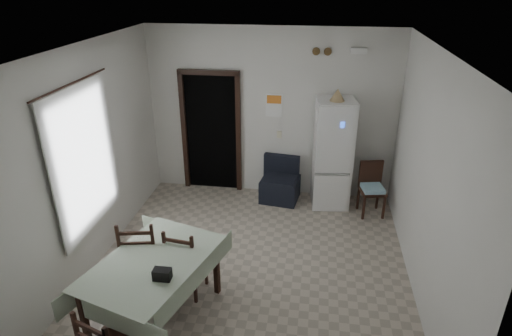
{
  "coord_description": "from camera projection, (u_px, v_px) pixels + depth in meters",
  "views": [
    {
      "loc": [
        0.76,
        -4.68,
        3.68
      ],
      "look_at": [
        0.0,
        0.5,
        1.25
      ],
      "focal_mm": 30.0,
      "sensor_mm": 36.0,
      "label": 1
    }
  ],
  "objects": [
    {
      "name": "black_bag",
      "position": [
        162.0,
        274.0,
        4.35
      ],
      "size": [
        0.18,
        0.11,
        0.12
      ],
      "primitive_type": "cube",
      "rotation": [
        0.0,
        0.0,
        0.02
      ],
      "color": "black",
      "rests_on": "dining_table"
    },
    {
      "name": "wall_right",
      "position": [
        429.0,
        181.0,
        4.96
      ],
      "size": [
        0.02,
        4.5,
        2.9
      ],
      "primitive_type": null,
      "color": "silver",
      "rests_on": "ground"
    },
    {
      "name": "doorway",
      "position": [
        214.0,
        129.0,
        7.74
      ],
      "size": [
        1.06,
        0.52,
        2.22
      ],
      "color": "black",
      "rests_on": "ground"
    },
    {
      "name": "navy_seat",
      "position": [
        280.0,
        180.0,
        7.39
      ],
      "size": [
        0.7,
        0.68,
        0.75
      ],
      "primitive_type": null,
      "rotation": [
        0.0,
        0.0,
        -0.14
      ],
      "color": "black",
      "rests_on": "ground"
    },
    {
      "name": "calendar",
      "position": [
        274.0,
        105.0,
        7.16
      ],
      "size": [
        0.28,
        0.02,
        0.4
      ],
      "primitive_type": "cube",
      "color": "white",
      "rests_on": "ground"
    },
    {
      "name": "dining_chair_far_right",
      "position": [
        186.0,
        259.0,
        5.21
      ],
      "size": [
        0.46,
        0.46,
        0.95
      ],
      "primitive_type": null,
      "rotation": [
        0.0,
        0.0,
        3.01
      ],
      "color": "black",
      "rests_on": "ground"
    },
    {
      "name": "wall_front",
      "position": [
        203.0,
        296.0,
        3.21
      ],
      "size": [
        4.2,
        0.02,
        2.9
      ],
      "primitive_type": null,
      "color": "silver",
      "rests_on": "ground"
    },
    {
      "name": "curtain_rod",
      "position": [
        72.0,
        83.0,
        4.88
      ],
      "size": [
        0.02,
        1.6,
        0.02
      ],
      "primitive_type": "cylinder",
      "rotation": [
        1.57,
        0.0,
        0.0
      ],
      "color": "black",
      "rests_on": "ground"
    },
    {
      "name": "corner_chair",
      "position": [
        372.0,
        190.0,
        6.92
      ],
      "size": [
        0.45,
        0.45,
        0.89
      ],
      "primitive_type": null,
      "rotation": [
        0.0,
        0.0,
        0.2
      ],
      "color": "black",
      "rests_on": "ground"
    },
    {
      "name": "emergency_light",
      "position": [
        359.0,
        51.0,
        6.58
      ],
      "size": [
        0.25,
        0.07,
        0.09
      ],
      "primitive_type": "cube",
      "color": "white",
      "rests_on": "ground"
    },
    {
      "name": "wall_back",
      "position": [
        271.0,
        114.0,
        7.25
      ],
      "size": [
        4.2,
        0.02,
        2.9
      ],
      "primitive_type": null,
      "color": "silver",
      "rests_on": "ground"
    },
    {
      "name": "fridge",
      "position": [
        333.0,
        154.0,
        7.05
      ],
      "size": [
        0.66,
        0.66,
        1.84
      ],
      "primitive_type": null,
      "rotation": [
        0.0,
        0.0,
        0.12
      ],
      "color": "white",
      "rests_on": "ground"
    },
    {
      "name": "dining_table",
      "position": [
        156.0,
        290.0,
        4.81
      ],
      "size": [
        1.41,
        1.77,
        0.81
      ],
      "primitive_type": null,
      "rotation": [
        0.0,
        0.0,
        -0.29
      ],
      "color": "#A2B399",
      "rests_on": "ground"
    },
    {
      "name": "wall_left",
      "position": [
        90.0,
        160.0,
        5.51
      ],
      "size": [
        0.02,
        4.5,
        2.9
      ],
      "primitive_type": null,
      "color": "silver",
      "rests_on": "ground"
    },
    {
      "name": "window_recess",
      "position": [
        76.0,
        159.0,
        5.3
      ],
      "size": [
        0.1,
        1.2,
        1.6
      ],
      "primitive_type": "cube",
      "color": "silver",
      "rests_on": "ground"
    },
    {
      "name": "curtain",
      "position": [
        85.0,
        159.0,
        5.28
      ],
      "size": [
        0.02,
        1.45,
        1.85
      ],
      "primitive_type": "cube",
      "color": "silver",
      "rests_on": "ground"
    },
    {
      "name": "ground",
      "position": [
        251.0,
        266.0,
        5.84
      ],
      "size": [
        4.5,
        4.5,
        0.0
      ],
      "primitive_type": "plane",
      "color": "#A39785",
      "rests_on": "ground"
    },
    {
      "name": "light_switch",
      "position": [
        279.0,
        135.0,
        7.37
      ],
      "size": [
        0.08,
        0.02,
        0.12
      ],
      "primitive_type": "cube",
      "color": "beige",
      "rests_on": "ground"
    },
    {
      "name": "calendar_image",
      "position": [
        274.0,
        99.0,
        7.12
      ],
      "size": [
        0.24,
        0.01,
        0.14
      ],
      "primitive_type": "cube",
      "color": "orange",
      "rests_on": "ground"
    },
    {
      "name": "dining_chair_far_left",
      "position": [
        142.0,
        253.0,
        5.22
      ],
      "size": [
        0.53,
        0.53,
        1.06
      ],
      "primitive_type": null,
      "rotation": [
        0.0,
        0.0,
        3.33
      ],
      "color": "black",
      "rests_on": "ground"
    },
    {
      "name": "ceiling",
      "position": [
        249.0,
        49.0,
        4.62
      ],
      "size": [
        4.2,
        4.5,
        0.02
      ],
      "primitive_type": null,
      "color": "white",
      "rests_on": "ground"
    },
    {
      "name": "vent_right",
      "position": [
        328.0,
        52.0,
        6.67
      ],
      "size": [
        0.12,
        0.03,
        0.12
      ],
      "primitive_type": "cylinder",
      "rotation": [
        1.57,
        0.0,
        0.0
      ],
      "color": "brown",
      "rests_on": "ground"
    },
    {
      "name": "tan_cone",
      "position": [
        338.0,
        95.0,
        6.56
      ],
      "size": [
        0.23,
        0.23,
        0.19
      ],
      "primitive_type": "cone",
      "rotation": [
        0.0,
        0.0,
        0.01
      ],
      "color": "tan",
      "rests_on": "fridge"
    },
    {
      "name": "vent_left",
      "position": [
        316.0,
        51.0,
        6.7
      ],
      "size": [
        0.12,
        0.03,
        0.12
      ],
      "primitive_type": "cylinder",
      "rotation": [
        1.57,
        0.0,
        0.0
      ],
      "color": "brown",
      "rests_on": "ground"
    }
  ]
}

